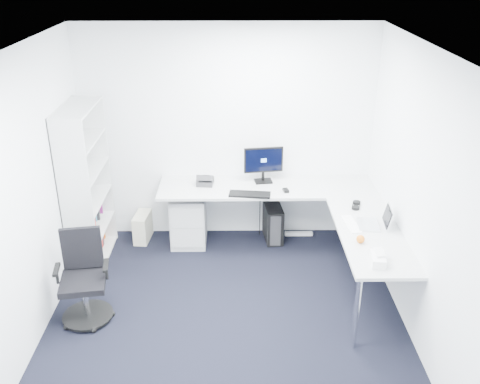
{
  "coord_description": "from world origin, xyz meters",
  "views": [
    {
      "loc": [
        0.09,
        -4.2,
        3.46
      ],
      "look_at": [
        0.15,
        1.05,
        1.05
      ],
      "focal_mm": 40.0,
      "sensor_mm": 36.0,
      "label": 1
    }
  ],
  "objects_px": {
    "monitor": "(264,165)",
    "laptop": "(369,216)",
    "task_chair": "(83,280)",
    "l_desk": "(273,229)",
    "bookshelf": "(86,186)"
  },
  "relations": [
    {
      "from": "l_desk",
      "to": "laptop",
      "type": "height_order",
      "value": "laptop"
    },
    {
      "from": "task_chair",
      "to": "laptop",
      "type": "distance_m",
      "value": 2.98
    },
    {
      "from": "bookshelf",
      "to": "monitor",
      "type": "xyz_separation_m",
      "value": [
        2.07,
        0.43,
        0.09
      ]
    },
    {
      "from": "task_chair",
      "to": "monitor",
      "type": "bearing_deg",
      "value": 32.51
    },
    {
      "from": "laptop",
      "to": "monitor",
      "type": "bearing_deg",
      "value": 137.69
    },
    {
      "from": "l_desk",
      "to": "task_chair",
      "type": "xyz_separation_m",
      "value": [
        -1.96,
        -1.15,
        0.07
      ]
    },
    {
      "from": "laptop",
      "to": "bookshelf",
      "type": "bearing_deg",
      "value": 172.55
    },
    {
      "from": "l_desk",
      "to": "monitor",
      "type": "bearing_deg",
      "value": 102.0
    },
    {
      "from": "bookshelf",
      "to": "laptop",
      "type": "xyz_separation_m",
      "value": [
        3.12,
        -0.72,
        -0.03
      ]
    },
    {
      "from": "bookshelf",
      "to": "monitor",
      "type": "bearing_deg",
      "value": 11.78
    },
    {
      "from": "l_desk",
      "to": "bookshelf",
      "type": "height_order",
      "value": "bookshelf"
    },
    {
      "from": "bookshelf",
      "to": "l_desk",
      "type": "bearing_deg",
      "value": -1.32
    },
    {
      "from": "monitor",
      "to": "laptop",
      "type": "relative_size",
      "value": 1.53
    },
    {
      "from": "monitor",
      "to": "laptop",
      "type": "xyz_separation_m",
      "value": [
        1.04,
        -1.15,
        -0.12
      ]
    },
    {
      "from": "monitor",
      "to": "laptop",
      "type": "height_order",
      "value": "monitor"
    }
  ]
}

